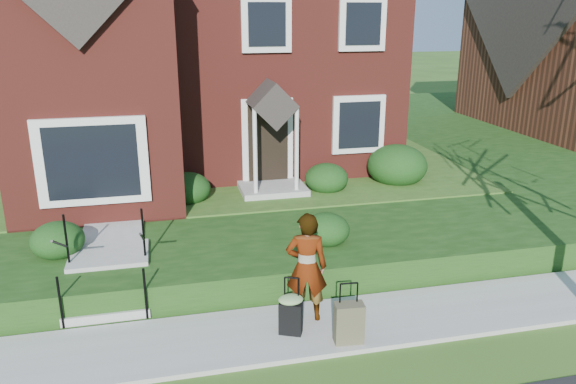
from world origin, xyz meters
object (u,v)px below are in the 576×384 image
object	(u,v)px
front_steps	(108,274)
suitcase_black	(291,312)
suitcase_olive	(349,323)
woman	(307,267)

from	to	relation	value
front_steps	suitcase_black	bearing A→B (deg)	-34.64
suitcase_olive	woman	bearing A→B (deg)	124.13
woman	suitcase_olive	size ratio (longest dim) A/B	1.91
front_steps	suitcase_black	world-z (taller)	front_steps
woman	suitcase_black	distance (m)	0.76
woman	suitcase_black	world-z (taller)	woman
woman	suitcase_olive	distance (m)	1.11
suitcase_black	suitcase_olive	bearing A→B (deg)	-3.52
front_steps	suitcase_olive	xyz separation A→B (m)	(3.65, -2.39, -0.07)
suitcase_black	suitcase_olive	distance (m)	0.91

